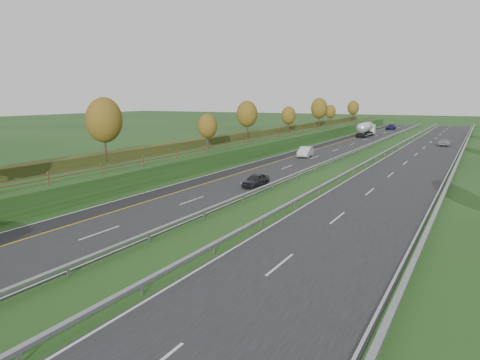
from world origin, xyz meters
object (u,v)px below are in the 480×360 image
object	(u,v)px
car_silver_mid	(305,152)
car_small_far	(391,127)
car_oncoming	(444,143)
road_tanker	(366,129)
car_dark_near	(256,180)

from	to	relation	value
car_silver_mid	car_small_far	xyz separation A→B (m)	(0.83, 73.07, -0.02)
car_oncoming	car_small_far	bearing A→B (deg)	-70.41
car_silver_mid	car_small_far	world-z (taller)	car_silver_mid
car_oncoming	road_tanker	bearing A→B (deg)	-42.38
road_tanker	car_dark_near	bearing A→B (deg)	-86.55
car_dark_near	car_small_far	distance (m)	100.12
road_tanker	car_oncoming	distance (m)	24.85
car_dark_near	car_silver_mid	distance (m)	27.29
road_tanker	car_silver_mid	distance (m)	45.39
car_dark_near	car_small_far	xyz separation A→B (m)	(-3.13, 100.07, 0.09)
car_dark_near	car_oncoming	distance (m)	58.43
road_tanker	car_dark_near	world-z (taller)	road_tanker
car_silver_mid	road_tanker	bearing A→B (deg)	83.62
car_oncoming	car_dark_near	bearing A→B (deg)	72.65
car_dark_near	road_tanker	bearing A→B (deg)	95.14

